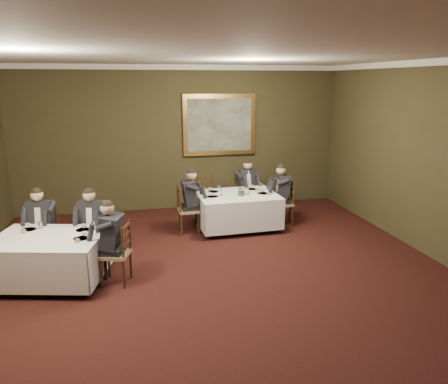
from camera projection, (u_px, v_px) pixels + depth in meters
name	position (u px, v px, depth m)	size (l,w,h in m)	color
ground	(226.00, 300.00, 6.42)	(10.00, 10.00, 0.00)	black
ceiling	(227.00, 51.00, 5.55)	(8.00, 10.00, 0.10)	silver
back_wall	(181.00, 139.00, 10.71)	(8.00, 0.10, 3.50)	#38361C
crown_molding	(227.00, 56.00, 5.56)	(8.00, 10.00, 0.12)	white
table_main	(237.00, 208.00, 9.45)	(1.76, 1.36, 0.67)	black
table_second	(49.00, 256.00, 6.89)	(1.94, 1.65, 0.67)	black
chair_main_backleft	(208.00, 206.00, 10.21)	(0.52, 0.50, 1.00)	#95734B
chair_main_backright	(245.00, 203.00, 10.43)	(0.53, 0.52, 1.00)	#95734B
diner_main_backright	(246.00, 194.00, 10.37)	(0.51, 0.56, 1.35)	black
chair_main_endleft	(188.00, 219.00, 9.23)	(0.43, 0.45, 1.00)	#95734B
diner_main_endleft	(188.00, 209.00, 9.18)	(0.49, 0.43, 1.35)	black
chair_main_endright	(284.00, 212.00, 9.76)	(0.51, 0.52, 1.00)	#95734B
diner_main_endright	(284.00, 202.00, 9.70)	(0.56, 0.50, 1.35)	black
chair_sec_backleft	(45.00, 245.00, 7.77)	(0.52, 0.50, 1.00)	#95734B
diner_sec_backleft	(43.00, 233.00, 7.71)	(0.49, 0.55, 1.35)	black
chair_sec_backright	(95.00, 246.00, 7.76)	(0.55, 0.54, 1.00)	#95734B
diner_sec_backright	(94.00, 234.00, 7.69)	(0.53, 0.58, 1.35)	black
chair_sec_endright	(117.00, 266.00, 6.91)	(0.53, 0.54, 1.00)	#95734B
diner_sec_endright	(115.00, 253.00, 6.85)	(0.58, 0.52, 1.35)	black
centerpiece	(242.00, 190.00, 9.24)	(0.22, 0.19, 0.25)	#2D5926
candlestick	(248.00, 186.00, 9.31)	(0.08, 0.08, 0.53)	gold
place_setting_table_main	(215.00, 190.00, 9.63)	(0.33, 0.31, 0.14)	white
place_setting_table_second	(32.00, 227.00, 7.19)	(0.33, 0.31, 0.14)	white
painting	(219.00, 125.00, 10.77)	(1.81, 0.09, 1.50)	#E8B355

